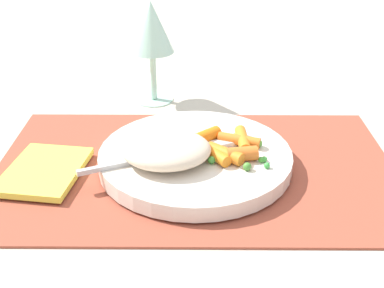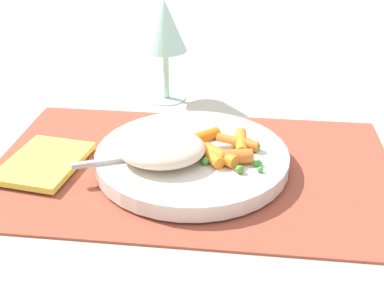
{
  "view_description": "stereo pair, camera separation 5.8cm",
  "coord_description": "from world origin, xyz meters",
  "views": [
    {
      "loc": [
        0.0,
        -0.53,
        0.32
      ],
      "look_at": [
        0.0,
        0.0,
        0.04
      ],
      "focal_mm": 46.7,
      "sensor_mm": 36.0,
      "label": 1
    },
    {
      "loc": [
        0.06,
        -0.53,
        0.32
      ],
      "look_at": [
        0.0,
        0.0,
        0.04
      ],
      "focal_mm": 46.7,
      "sensor_mm": 36.0,
      "label": 2
    }
  ],
  "objects": [
    {
      "name": "plate",
      "position": [
        0.0,
        0.0,
        0.02
      ],
      "size": [
        0.24,
        0.24,
        0.02
      ],
      "primitive_type": "cylinder",
      "color": "silver",
      "rests_on": "placemat"
    },
    {
      "name": "wine_glass",
      "position": [
        -0.07,
        0.21,
        0.11
      ],
      "size": [
        0.07,
        0.07,
        0.16
      ],
      "color": "#B2E0CC",
      "rests_on": "ground_plane"
    },
    {
      "name": "fork",
      "position": [
        -0.02,
        -0.01,
        0.03
      ],
      "size": [
        0.19,
        0.09,
        0.01
      ],
      "color": "silver",
      "rests_on": "plate"
    },
    {
      "name": "napkin",
      "position": [
        -0.18,
        -0.02,
        0.01
      ],
      "size": [
        0.1,
        0.12,
        0.01
      ],
      "primitive_type": "cube",
      "rotation": [
        0.0,
        0.0,
        -0.14
      ],
      "color": "#EAE54C",
      "rests_on": "placemat"
    },
    {
      "name": "ground_plane",
      "position": [
        0.0,
        0.0,
        0.0
      ],
      "size": [
        2.4,
        2.4,
        0.0
      ],
      "primitive_type": "plane",
      "color": "beige"
    },
    {
      "name": "rice_mound",
      "position": [
        -0.03,
        -0.02,
        0.04
      ],
      "size": [
        0.1,
        0.09,
        0.03
      ],
      "primitive_type": "ellipsoid",
      "color": "beige",
      "rests_on": "plate"
    },
    {
      "name": "placemat",
      "position": [
        0.0,
        0.0,
        0.0
      ],
      "size": [
        0.49,
        0.3,
        0.01
      ],
      "primitive_type": "cube",
      "color": "#9E4733",
      "rests_on": "ground_plane"
    },
    {
      "name": "pea_scatter",
      "position": [
        0.03,
        -0.0,
        0.03
      ],
      "size": [
        0.1,
        0.09,
        0.01
      ],
      "color": "#509A39",
      "rests_on": "plate"
    },
    {
      "name": "carrot_portion",
      "position": [
        0.04,
        -0.0,
        0.03
      ],
      "size": [
        0.1,
        0.09,
        0.02
      ],
      "color": "orange",
      "rests_on": "plate"
    }
  ]
}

